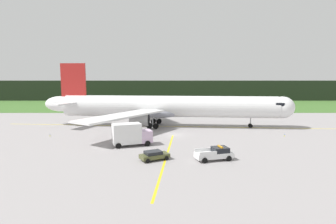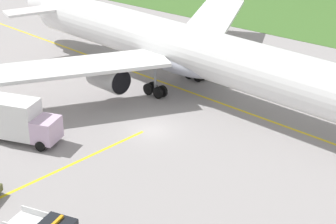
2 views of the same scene
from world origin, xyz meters
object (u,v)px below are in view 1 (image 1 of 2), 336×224
Objects in this scene: airliner at (166,107)px; ops_pickup_truck at (216,154)px; catering_truck at (131,134)px; staff_car at (155,155)px.

ops_pickup_truck is at bearing -74.46° from airliner.
catering_truck is 1.57× the size of staff_car.
catering_truck is 9.10m from staff_car.
ops_pickup_truck reaches higher than staff_car.
airliner is at bearing 105.54° from ops_pickup_truck.
staff_car is (-8.51, -0.03, -0.20)m from ops_pickup_truck.
airliner is 13.01× the size of staff_car.
airliner reaches higher than catering_truck.
ops_pickup_truck is 1.26× the size of staff_car.
airliner is 25.96m from staff_car.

